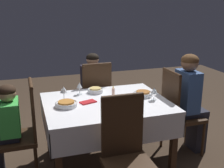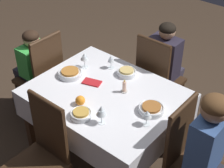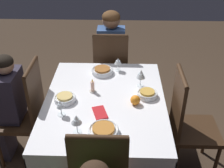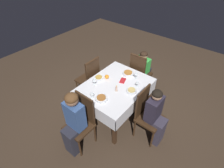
{
  "view_description": "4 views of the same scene",
  "coord_description": "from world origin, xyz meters",
  "px_view_note": "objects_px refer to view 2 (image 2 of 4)",
  "views": [
    {
      "loc": [
        0.78,
        2.63,
        1.73
      ],
      "look_at": [
        -0.07,
        -0.03,
        0.9
      ],
      "focal_mm": 45.0,
      "sensor_mm": 36.0,
      "label": 1
    },
    {
      "loc": [
        -1.53,
        1.75,
        2.51
      ],
      "look_at": [
        -0.09,
        0.03,
        0.88
      ],
      "focal_mm": 55.0,
      "sensor_mm": 36.0,
      "label": 2
    },
    {
      "loc": [
        1.91,
        0.12,
        2.09
      ],
      "look_at": [
        -0.04,
        0.06,
        0.86
      ],
      "focal_mm": 45.0,
      "sensor_mm": 36.0,
      "label": 3
    },
    {
      "loc": [
        -1.93,
        -1.48,
        2.77
      ],
      "look_at": [
        -0.1,
        0.0,
        0.81
      ],
      "focal_mm": 28.0,
      "sensor_mm": 36.0,
      "label": 4
    }
  ],
  "objects_px": {
    "chair_south": "(157,77)",
    "person_adult_denim": "(211,156)",
    "chair_west": "(189,157)",
    "bowl_west": "(151,109)",
    "candle_centerpiece": "(124,88)",
    "bowl_east": "(70,73)",
    "napkin_red_folded": "(92,82)",
    "person_child_green": "(32,68)",
    "wine_glass_south": "(111,59)",
    "chair_north": "(41,154)",
    "wine_glass_west": "(147,115)",
    "wine_glass_east": "(84,57)",
    "person_child_dark": "(167,65)",
    "chair_east": "(43,75)",
    "bowl_north": "(81,114)",
    "orange_fruit": "(80,100)",
    "bowl_south": "(127,72)",
    "wine_glass_north": "(101,111)",
    "dining_table": "(106,101)"
  },
  "relations": [
    {
      "from": "dining_table",
      "to": "wine_glass_east",
      "type": "xyz_separation_m",
      "value": [
        0.41,
        -0.17,
        0.2
      ]
    },
    {
      "from": "chair_west",
      "to": "bowl_west",
      "type": "relative_size",
      "value": 4.86
    },
    {
      "from": "bowl_south",
      "to": "candle_centerpiece",
      "type": "height_order",
      "value": "candle_centerpiece"
    },
    {
      "from": "person_adult_denim",
      "to": "chair_south",
      "type": "bearing_deg",
      "value": 52.06
    },
    {
      "from": "chair_south",
      "to": "person_child_dark",
      "type": "distance_m",
      "value": 0.18
    },
    {
      "from": "chair_east",
      "to": "candle_centerpiece",
      "type": "relative_size",
      "value": 7.94
    },
    {
      "from": "dining_table",
      "to": "person_child_dark",
      "type": "distance_m",
      "value": 0.88
    },
    {
      "from": "person_child_green",
      "to": "bowl_west",
      "type": "xyz_separation_m",
      "value": [
        -1.46,
        -0.04,
        0.21
      ]
    },
    {
      "from": "person_child_dark",
      "to": "orange_fruit",
      "type": "distance_m",
      "value": 1.15
    },
    {
      "from": "wine_glass_south",
      "to": "candle_centerpiece",
      "type": "distance_m",
      "value": 0.39
    },
    {
      "from": "wine_glass_east",
      "to": "person_child_green",
      "type": "bearing_deg",
      "value": 15.71
    },
    {
      "from": "person_child_green",
      "to": "wine_glass_south",
      "type": "xyz_separation_m",
      "value": [
        -0.81,
        -0.32,
        0.28
      ]
    },
    {
      "from": "wine_glass_south",
      "to": "bowl_east",
      "type": "height_order",
      "value": "wine_glass_south"
    },
    {
      "from": "wine_glass_west",
      "to": "wine_glass_south",
      "type": "relative_size",
      "value": 0.99
    },
    {
      "from": "chair_west",
      "to": "wine_glass_west",
      "type": "relative_size",
      "value": 7.45
    },
    {
      "from": "bowl_west",
      "to": "wine_glass_west",
      "type": "xyz_separation_m",
      "value": [
        -0.06,
        0.15,
        0.07
      ]
    },
    {
      "from": "chair_north",
      "to": "wine_glass_east",
      "type": "height_order",
      "value": "chair_north"
    },
    {
      "from": "chair_east",
      "to": "wine_glass_west",
      "type": "distance_m",
      "value": 1.38
    },
    {
      "from": "chair_east",
      "to": "chair_north",
      "type": "distance_m",
      "value": 1.08
    },
    {
      "from": "bowl_east",
      "to": "bowl_north",
      "type": "relative_size",
      "value": 1.28
    },
    {
      "from": "bowl_east",
      "to": "napkin_red_folded",
      "type": "bearing_deg",
      "value": -169.59
    },
    {
      "from": "chair_east",
      "to": "bowl_west",
      "type": "relative_size",
      "value": 4.86
    },
    {
      "from": "bowl_north",
      "to": "person_child_dark",
      "type": "bearing_deg",
      "value": -90.42
    },
    {
      "from": "wine_glass_east",
      "to": "chair_north",
      "type": "bearing_deg",
      "value": 112.71
    },
    {
      "from": "candle_centerpiece",
      "to": "person_adult_denim",
      "type": "bearing_deg",
      "value": 171.58
    },
    {
      "from": "dining_table",
      "to": "person_child_dark",
      "type": "relative_size",
      "value": 1.17
    },
    {
      "from": "chair_south",
      "to": "person_adult_denim",
      "type": "height_order",
      "value": "person_adult_denim"
    },
    {
      "from": "wine_glass_north",
      "to": "candle_centerpiece",
      "type": "xyz_separation_m",
      "value": [
        0.11,
        -0.42,
        -0.08
      ]
    },
    {
      "from": "bowl_south",
      "to": "wine_glass_east",
      "type": "xyz_separation_m",
      "value": [
        0.38,
        0.15,
        0.09
      ]
    },
    {
      "from": "chair_north",
      "to": "candle_centerpiece",
      "type": "bearing_deg",
      "value": 79.49
    },
    {
      "from": "bowl_west",
      "to": "napkin_red_folded",
      "type": "bearing_deg",
      "value": 1.66
    },
    {
      "from": "wine_glass_south",
      "to": "bowl_east",
      "type": "distance_m",
      "value": 0.4
    },
    {
      "from": "wine_glass_north",
      "to": "napkin_red_folded",
      "type": "xyz_separation_m",
      "value": [
        0.41,
        -0.34,
        -0.11
      ]
    },
    {
      "from": "chair_west",
      "to": "candle_centerpiece",
      "type": "distance_m",
      "value": 0.78
    },
    {
      "from": "chair_east",
      "to": "bowl_east",
      "type": "xyz_separation_m",
      "value": [
        -0.43,
        0.02,
        0.21
      ]
    },
    {
      "from": "bowl_south",
      "to": "person_child_dark",
      "type": "bearing_deg",
      "value": -99.8
    },
    {
      "from": "person_adult_denim",
      "to": "candle_centerpiece",
      "type": "relative_size",
      "value": 9.29
    },
    {
      "from": "bowl_east",
      "to": "chair_north",
      "type": "bearing_deg",
      "value": 118.44
    },
    {
      "from": "chair_east",
      "to": "orange_fruit",
      "type": "bearing_deg",
      "value": 72.17
    },
    {
      "from": "chair_east",
      "to": "napkin_red_folded",
      "type": "xyz_separation_m",
      "value": [
        -0.66,
        -0.03,
        0.19
      ]
    },
    {
      "from": "bowl_west",
      "to": "chair_east",
      "type": "bearing_deg",
      "value": 1.95
    },
    {
      "from": "chair_south",
      "to": "bowl_north",
      "type": "distance_m",
      "value": 1.09
    },
    {
      "from": "chair_west",
      "to": "person_child_green",
      "type": "bearing_deg",
      "value": 89.26
    },
    {
      "from": "person_child_green",
      "to": "chair_west",
      "type": "bearing_deg",
      "value": 89.26
    },
    {
      "from": "chair_north",
      "to": "wine_glass_west",
      "type": "relative_size",
      "value": 7.45
    },
    {
      "from": "chair_north",
      "to": "wine_glass_west",
      "type": "bearing_deg",
      "value": 48.67
    },
    {
      "from": "person_adult_denim",
      "to": "bowl_west",
      "type": "bearing_deg",
      "value": 83.21
    },
    {
      "from": "chair_west",
      "to": "candle_centerpiece",
      "type": "bearing_deg",
      "value": 79.79
    },
    {
      "from": "person_adult_denim",
      "to": "chair_west",
      "type": "bearing_deg",
      "value": 90.0
    },
    {
      "from": "chair_east",
      "to": "bowl_north",
      "type": "distance_m",
      "value": 0.99
    }
  ]
}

